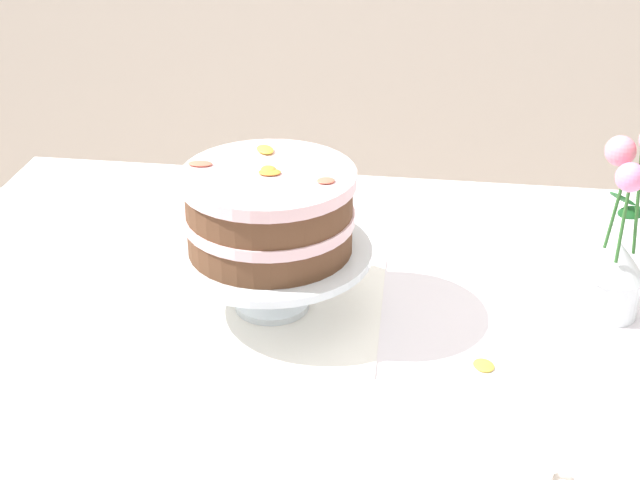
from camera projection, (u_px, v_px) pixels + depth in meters
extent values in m
cube|color=white|center=(352.00, 325.00, 1.34)|extent=(1.40, 1.00, 0.03)
cylinder|color=brown|center=(87.00, 347.00, 1.93)|extent=(0.06, 0.06, 0.71)
cube|color=white|center=(272.00, 307.00, 1.35)|extent=(0.33, 0.33, 0.00)
cylinder|color=silver|center=(272.00, 303.00, 1.35)|extent=(0.11, 0.11, 0.01)
cylinder|color=silver|center=(271.00, 278.00, 1.33)|extent=(0.03, 0.03, 0.07)
cylinder|color=silver|center=(271.00, 251.00, 1.31)|extent=(0.29, 0.29, 0.01)
cylinder|color=brown|center=(270.00, 235.00, 1.29)|extent=(0.23, 0.23, 0.04)
cylinder|color=beige|center=(270.00, 216.00, 1.28)|extent=(0.24, 0.24, 0.02)
cylinder|color=brown|center=(269.00, 198.00, 1.27)|extent=(0.23, 0.23, 0.04)
cylinder|color=beige|center=(268.00, 178.00, 1.25)|extent=(0.24, 0.24, 0.02)
ellipsoid|color=#E56B51|center=(326.00, 181.00, 1.22)|extent=(0.03, 0.03, 0.00)
ellipsoid|color=yellow|center=(265.00, 149.00, 1.31)|extent=(0.04, 0.04, 0.01)
ellipsoid|color=orange|center=(268.00, 169.00, 1.25)|extent=(0.03, 0.03, 0.01)
ellipsoid|color=orange|center=(270.00, 172.00, 1.24)|extent=(0.03, 0.03, 0.01)
ellipsoid|color=#E56B51|center=(200.00, 164.00, 1.27)|extent=(0.03, 0.02, 0.00)
cylinder|color=silver|center=(611.00, 294.00, 1.32)|extent=(0.08, 0.08, 0.06)
cone|color=silver|center=(618.00, 258.00, 1.29)|extent=(0.09, 0.09, 0.05)
cylinder|color=#2D6028|center=(638.00, 199.00, 1.25)|extent=(0.02, 0.01, 0.17)
ellipsoid|color=#236B2D|center=(632.00, 213.00, 1.27)|extent=(0.05, 0.03, 0.02)
cylinder|color=#2D6028|center=(617.00, 203.00, 1.27)|extent=(0.02, 0.02, 0.15)
sphere|color=pink|center=(620.00, 151.00, 1.24)|extent=(0.04, 0.04, 0.04)
ellipsoid|color=#236B2D|center=(622.00, 199.00, 1.27)|extent=(0.04, 0.04, 0.02)
cylinder|color=#2D6028|center=(624.00, 218.00, 1.25)|extent=(0.01, 0.02, 0.13)
sphere|color=pink|center=(630.00, 177.00, 1.21)|extent=(0.04, 0.04, 0.04)
ellipsoid|color=yellow|center=(484.00, 365.00, 1.22)|extent=(0.04, 0.04, 0.00)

